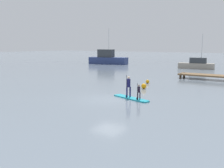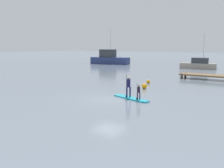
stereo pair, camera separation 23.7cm
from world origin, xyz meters
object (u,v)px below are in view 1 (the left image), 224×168
at_px(paddler_child_solo, 139,91).
at_px(mooring_buoy_mid, 148,82).
at_px(paddleboard_near, 131,98).
at_px(fishing_boat_green_midground, 108,59).
at_px(paddler_adult, 129,85).
at_px(motor_boat_small_navy, 196,65).
at_px(mooring_buoy_near, 144,86).

height_order(paddler_child_solo, mooring_buoy_mid, paddler_child_solo).
distance_m(paddleboard_near, fishing_boat_green_midground, 37.67).
distance_m(paddler_adult, motor_boat_small_navy, 29.29).
bearing_deg(fishing_boat_green_midground, mooring_buoy_near, -49.57).
height_order(paddleboard_near, fishing_boat_green_midground, fishing_boat_green_midground).
bearing_deg(mooring_buoy_mid, paddler_adult, -74.86).
distance_m(fishing_boat_green_midground, mooring_buoy_near, 32.99).
height_order(paddler_child_solo, motor_boat_small_navy, motor_boat_small_navy).
distance_m(paddleboard_near, paddler_child_solo, 1.13).
bearing_deg(paddler_child_solo, mooring_buoy_mid, 111.33).
xyz_separation_m(paddleboard_near, mooring_buoy_near, (-1.32, 4.94, 0.21)).
height_order(paddleboard_near, mooring_buoy_near, mooring_buoy_near).
height_order(paddler_child_solo, fishing_boat_green_midground, fishing_boat_green_midground).
bearing_deg(paddleboard_near, paddler_adult, 162.46).
distance_m(paddler_adult, fishing_boat_green_midground, 37.38).
xyz_separation_m(paddleboard_near, paddler_adult, (-0.32, 0.10, 1.03)).
distance_m(motor_boat_small_navy, mooring_buoy_near, 24.39).
height_order(paddler_adult, motor_boat_small_navy, motor_boat_small_navy).
relative_size(paddler_adult, mooring_buoy_near, 3.55).
bearing_deg(mooring_buoy_mid, motor_boat_small_navy, 90.89).
relative_size(paddler_child_solo, mooring_buoy_near, 2.51).
distance_m(paddleboard_near, mooring_buoy_mid, 8.79).
relative_size(motor_boat_small_navy, mooring_buoy_near, 12.07).
height_order(paddler_adult, mooring_buoy_near, paddler_adult).
bearing_deg(fishing_boat_green_midground, paddler_adult, -53.22).
distance_m(paddleboard_near, mooring_buoy_near, 5.12).
relative_size(fishing_boat_green_midground, mooring_buoy_near, 17.02).
relative_size(paddler_adult, mooring_buoy_mid, 4.49).
xyz_separation_m(paddler_child_solo, motor_boat_small_navy, (-3.72, 29.57, 0.00)).
height_order(paddler_adult, fishing_boat_green_midground, fishing_boat_green_midground).
distance_m(paddler_adult, mooring_buoy_mid, 8.65).
bearing_deg(paddleboard_near, motor_boat_small_navy, 95.64).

